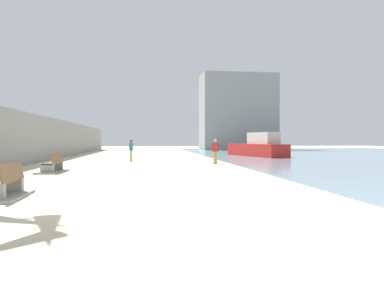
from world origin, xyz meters
TOP-DOWN VIEW (x-y plane):
  - ground_plane at (0.00, 18.00)m, footprint 120.00×120.00m
  - seawall at (-7.50, 18.00)m, footprint 0.80×64.00m
  - bench_near at (-3.44, 1.26)m, footprint 1.16×2.13m
  - bench_far at (-4.14, 8.85)m, footprint 1.21×2.15m
  - person_walking at (-0.69, 16.95)m, footprint 0.28×0.50m
  - person_standing at (4.97, 13.48)m, footprint 0.53×0.22m
  - boat_distant at (16.88, 37.83)m, footprint 2.48×4.87m
  - boat_far_right at (11.02, 22.87)m, footprint 3.97×7.97m
  - harbor_building at (15.29, 46.00)m, footprint 12.00×6.00m

SIDE VIEW (x-z plane):
  - ground_plane at x=0.00m, z-range 0.00..0.00m
  - bench_near at x=-3.44m, z-range -0.26..0.72m
  - bench_far at x=-4.14m, z-range -0.26..0.72m
  - boat_distant at x=16.88m, z-range -0.21..1.73m
  - boat_far_right at x=11.02m, z-range -0.26..2.02m
  - person_walking at x=-0.69m, z-range 0.13..1.77m
  - person_standing at x=4.97m, z-range 0.13..1.80m
  - seawall at x=-7.50m, z-range 0.00..3.38m
  - harbor_building at x=15.29m, z-range 0.00..12.24m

